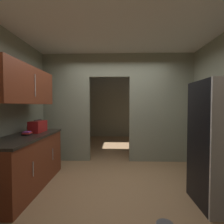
% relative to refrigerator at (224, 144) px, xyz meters
% --- Properties ---
extents(ground, '(20.00, 20.00, 0.00)m').
position_rel_refrigerator_xyz_m(ground, '(-1.48, 0.45, -0.88)').
color(ground, '#93704C').
extents(kitchen_overhead_slab, '(4.17, 6.98, 0.06)m').
position_rel_refrigerator_xyz_m(kitchen_overhead_slab, '(-1.48, 0.90, 1.86)').
color(kitchen_overhead_slab, silver).
extents(kitchen_partition, '(3.77, 0.12, 2.71)m').
position_rel_refrigerator_xyz_m(kitchen_partition, '(-1.43, 1.94, 0.55)').
color(kitchen_partition, gray).
rests_on(kitchen_partition, ground).
extents(adjoining_room_shell, '(3.77, 3.53, 2.71)m').
position_rel_refrigerator_xyz_m(adjoining_room_shell, '(-1.48, 4.29, 0.48)').
color(adjoining_room_shell, gray).
rests_on(adjoining_room_shell, ground).
extents(refrigerator, '(0.72, 0.73, 1.76)m').
position_rel_refrigerator_xyz_m(refrigerator, '(0.00, 0.00, 0.00)').
color(refrigerator, black).
rests_on(refrigerator, ground).
extents(lower_cabinet_run, '(0.65, 1.75, 0.90)m').
position_rel_refrigerator_xyz_m(lower_cabinet_run, '(-3.04, 0.43, -0.43)').
color(lower_cabinet_run, maroon).
rests_on(lower_cabinet_run, ground).
extents(upper_cabinet_counterside, '(0.36, 1.57, 0.62)m').
position_rel_refrigerator_xyz_m(upper_cabinet_counterside, '(-3.04, 0.43, 0.87)').
color(upper_cabinet_counterside, maroon).
extents(boombox, '(0.21, 0.41, 0.24)m').
position_rel_refrigerator_xyz_m(boombox, '(-3.02, 0.82, 0.13)').
color(boombox, maroon).
rests_on(boombox, lower_cabinet_run).
extents(book_stack, '(0.15, 0.17, 0.06)m').
position_rel_refrigerator_xyz_m(book_stack, '(-3.04, 0.48, 0.05)').
color(book_stack, black).
rests_on(book_stack, lower_cabinet_run).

